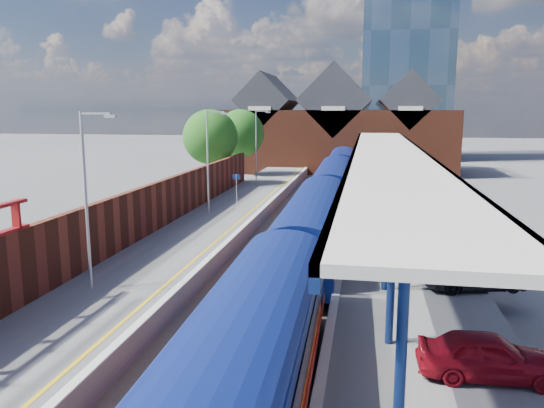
# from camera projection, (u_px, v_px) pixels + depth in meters

# --- Properties ---
(ground) EXTENTS (240.00, 240.00, 0.00)m
(ground) POSITION_uv_depth(u_px,v_px,m) (314.00, 209.00, 43.43)
(ground) COLOR #5B5B5E
(ground) RESTS_ON ground
(ballast_bed) EXTENTS (6.00, 76.00, 0.06)m
(ballast_bed) POSITION_uv_depth(u_px,v_px,m) (298.00, 237.00, 33.74)
(ballast_bed) COLOR #473D33
(ballast_bed) RESTS_ON ground
(rails) EXTENTS (4.51, 76.00, 0.14)m
(rails) POSITION_uv_depth(u_px,v_px,m) (298.00, 236.00, 33.72)
(rails) COLOR slate
(rails) RESTS_ON ground
(left_platform) EXTENTS (5.00, 76.00, 1.00)m
(left_platform) POSITION_uv_depth(u_px,v_px,m) (215.00, 227.00, 34.61)
(left_platform) COLOR #565659
(left_platform) RESTS_ON ground
(right_platform) EXTENTS (6.00, 76.00, 1.00)m
(right_platform) POSITION_uv_depth(u_px,v_px,m) (395.00, 234.00, 32.61)
(right_platform) COLOR #565659
(right_platform) RESTS_ON ground
(coping_left) EXTENTS (0.30, 76.00, 0.05)m
(coping_left) POSITION_uv_depth(u_px,v_px,m) (250.00, 220.00, 34.11)
(coping_left) COLOR silver
(coping_left) RESTS_ON left_platform
(coping_right) EXTENTS (0.30, 76.00, 0.05)m
(coping_right) POSITION_uv_depth(u_px,v_px,m) (348.00, 224.00, 33.02)
(coping_right) COLOR silver
(coping_right) RESTS_ON right_platform
(yellow_line) EXTENTS (0.14, 76.00, 0.01)m
(yellow_line) POSITION_uv_depth(u_px,v_px,m) (241.00, 220.00, 34.22)
(yellow_line) COLOR yellow
(yellow_line) RESTS_ON left_platform
(train) EXTENTS (3.14, 65.95, 3.45)m
(train) POSITION_uv_depth(u_px,v_px,m) (326.00, 198.00, 36.10)
(train) COLOR navy
(train) RESTS_ON ground
(canopy) EXTENTS (4.50, 52.00, 4.48)m
(canopy) POSITION_uv_depth(u_px,v_px,m) (388.00, 154.00, 33.76)
(canopy) COLOR #0D1E50
(canopy) RESTS_ON right_platform
(lamp_post_b) EXTENTS (1.48, 0.18, 7.00)m
(lamp_post_b) POSITION_uv_depth(u_px,v_px,m) (89.00, 190.00, 20.41)
(lamp_post_b) COLOR #A5A8AA
(lamp_post_b) RESTS_ON left_platform
(lamp_post_c) EXTENTS (1.48, 0.18, 7.00)m
(lamp_post_c) POSITION_uv_depth(u_px,v_px,m) (209.00, 155.00, 35.91)
(lamp_post_c) COLOR #A5A8AA
(lamp_post_c) RESTS_ON left_platform
(lamp_post_d) EXTENTS (1.48, 0.18, 7.00)m
(lamp_post_d) POSITION_uv_depth(u_px,v_px,m) (257.00, 142.00, 51.42)
(lamp_post_d) COLOR #A5A8AA
(lamp_post_d) RESTS_ON left_platform
(platform_sign) EXTENTS (0.55, 0.08, 2.50)m
(platform_sign) POSITION_uv_depth(u_px,v_px,m) (236.00, 185.00, 38.02)
(platform_sign) COLOR #A5A8AA
(platform_sign) RESTS_ON left_platform
(brick_wall) EXTENTS (0.35, 50.00, 3.86)m
(brick_wall) POSITION_uv_depth(u_px,v_px,m) (133.00, 215.00, 28.46)
(brick_wall) COLOR maroon
(brick_wall) RESTS_ON left_platform
(station_building) EXTENTS (30.00, 12.12, 13.78)m
(station_building) POSITION_uv_depth(u_px,v_px,m) (336.00, 130.00, 69.61)
(station_building) COLOR maroon
(station_building) RESTS_ON ground
(glass_tower) EXTENTS (14.20, 14.20, 40.30)m
(glass_tower) POSITION_uv_depth(u_px,v_px,m) (407.00, 34.00, 86.59)
(glass_tower) COLOR #47667B
(glass_tower) RESTS_ON ground
(tree_near) EXTENTS (5.20, 5.20, 8.10)m
(tree_near) POSITION_uv_depth(u_px,v_px,m) (212.00, 139.00, 50.02)
(tree_near) COLOR #382314
(tree_near) RESTS_ON ground
(tree_far) EXTENTS (5.20, 5.20, 8.10)m
(tree_far) POSITION_uv_depth(u_px,v_px,m) (242.00, 135.00, 57.60)
(tree_far) COLOR #382314
(tree_far) RESTS_ON ground
(parked_car_red) EXTENTS (3.70, 1.56, 1.25)m
(parked_car_red) POSITION_uv_depth(u_px,v_px,m) (488.00, 356.00, 14.02)
(parked_car_red) COLOR maroon
(parked_car_red) RESTS_ON right_platform
(parked_car_silver) EXTENTS (4.63, 2.57, 1.45)m
(parked_car_silver) POSITION_uv_depth(u_px,v_px,m) (450.00, 235.00, 27.10)
(parked_car_silver) COLOR #AAABAE
(parked_car_silver) RESTS_ON right_platform
(parked_car_dark) EXTENTS (4.36, 2.68, 1.18)m
(parked_car_dark) POSITION_uv_depth(u_px,v_px,m) (474.00, 274.00, 21.07)
(parked_car_dark) COLOR black
(parked_car_dark) RESTS_ON right_platform
(parked_car_blue) EXTENTS (4.76, 3.25, 1.21)m
(parked_car_blue) POSITION_uv_depth(u_px,v_px,m) (418.00, 211.00, 34.19)
(parked_car_blue) COLOR navy
(parked_car_blue) RESTS_ON right_platform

